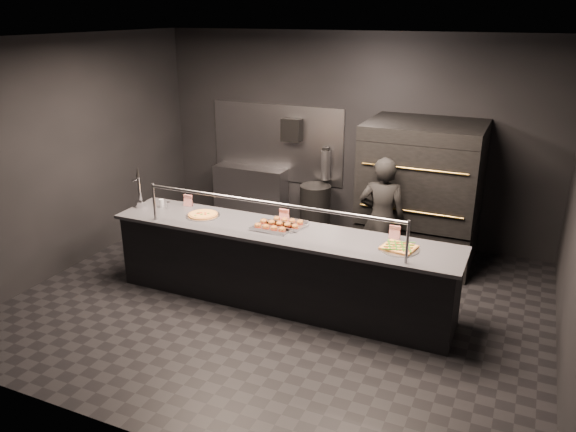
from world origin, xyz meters
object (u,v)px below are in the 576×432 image
(fire_extinguisher, at_px, (325,165))
(beer_tap, at_px, (140,195))
(worker, at_px, (382,219))
(square_pizza, at_px, (399,248))
(pizza_oven, at_px, (421,192))
(trash_bin, at_px, (315,210))
(towel_dispenser, at_px, (292,130))
(prep_shelf, at_px, (251,194))
(round_pizza, at_px, (203,215))
(slider_tray_a, at_px, (273,226))
(slider_tray_b, at_px, (286,224))
(service_counter, at_px, (281,266))

(fire_extinguisher, xyz_separation_m, beer_tap, (-1.60, -2.40, 0.01))
(beer_tap, xyz_separation_m, worker, (2.83, 1.12, -0.27))
(square_pizza, bearing_deg, beer_tap, 179.97)
(beer_tap, xyz_separation_m, square_pizza, (3.31, -0.00, -0.13))
(pizza_oven, xyz_separation_m, worker, (-0.32, -0.77, -0.17))
(worker, bearing_deg, trash_bin, -48.26)
(towel_dispenser, bearing_deg, worker, -35.38)
(prep_shelf, distance_m, fire_extinguisher, 1.39)
(round_pizza, xyz_separation_m, square_pizza, (2.41, -0.03, 0.00))
(fire_extinguisher, bearing_deg, slider_tray_a, -84.05)
(slider_tray_a, distance_m, square_pizza, 1.46)
(pizza_oven, distance_m, slider_tray_b, 2.12)
(towel_dispenser, distance_m, round_pizza, 2.44)
(prep_shelf, distance_m, beer_tap, 2.43)
(slider_tray_b, bearing_deg, towel_dispenser, 111.87)
(towel_dispenser, height_order, square_pizza, towel_dispenser)
(towel_dispenser, distance_m, fire_extinguisher, 0.74)
(worker, bearing_deg, pizza_oven, -121.97)
(round_pizza, bearing_deg, slider_tray_a, -1.70)
(fire_extinguisher, distance_m, trash_bin, 0.71)
(round_pizza, height_order, slider_tray_a, slider_tray_a)
(service_counter, xyz_separation_m, prep_shelf, (-1.60, 2.32, -0.01))
(towel_dispenser, distance_m, worker, 2.31)
(prep_shelf, bearing_deg, worker, -25.71)
(slider_tray_a, height_order, slider_tray_b, slider_tray_a)
(prep_shelf, xyz_separation_m, slider_tray_a, (1.50, -2.31, 0.50))
(service_counter, height_order, slider_tray_b, service_counter)
(worker, bearing_deg, fire_extinguisher, -55.45)
(service_counter, bearing_deg, square_pizza, 0.07)
(service_counter, height_order, slider_tray_a, service_counter)
(fire_extinguisher, bearing_deg, square_pizza, -54.53)
(fire_extinguisher, bearing_deg, worker, -46.02)
(worker, bearing_deg, prep_shelf, -35.14)
(slider_tray_a, bearing_deg, towel_dispenser, 108.54)
(service_counter, bearing_deg, slider_tray_a, 176.49)
(towel_dispenser, relative_size, slider_tray_b, 0.70)
(pizza_oven, bearing_deg, prep_shelf, 171.46)
(towel_dispenser, bearing_deg, round_pizza, -93.63)
(prep_shelf, xyz_separation_m, slider_tray_b, (1.60, -2.17, 0.50))
(pizza_oven, xyz_separation_m, trash_bin, (-1.62, 0.27, -0.58))
(square_pizza, bearing_deg, worker, 113.11)
(beer_tap, relative_size, round_pizza, 1.30)
(trash_bin, bearing_deg, worker, -38.83)
(service_counter, height_order, round_pizza, service_counter)
(towel_dispenser, bearing_deg, slider_tray_a, -71.46)
(beer_tap, height_order, trash_bin, beer_tap)
(beer_tap, bearing_deg, prep_shelf, 81.41)
(pizza_oven, bearing_deg, round_pizza, -140.32)
(prep_shelf, bearing_deg, trash_bin, -7.22)
(pizza_oven, relative_size, worker, 1.19)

